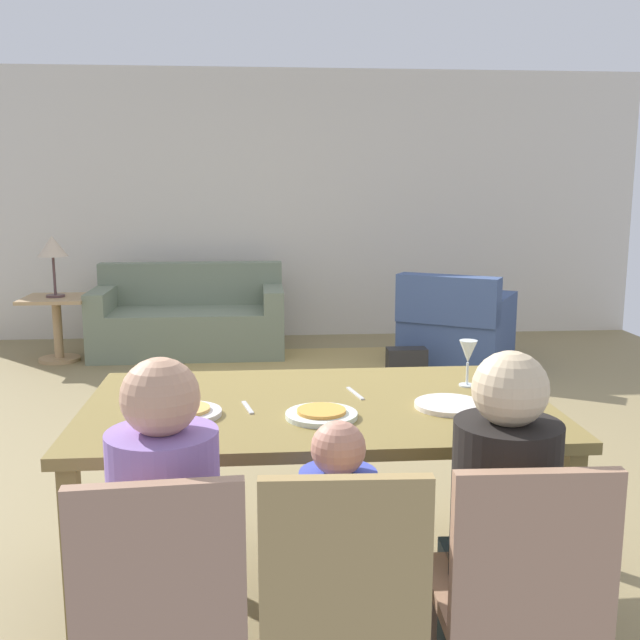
# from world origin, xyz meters

# --- Properties ---
(ground_plane) EXTENTS (7.11, 6.10, 0.02)m
(ground_plane) POSITION_xyz_m (0.00, 0.45, -0.01)
(ground_plane) COLOR olive
(back_wall) EXTENTS (7.11, 0.10, 2.70)m
(back_wall) POSITION_xyz_m (0.00, 3.55, 1.35)
(back_wall) COLOR beige
(back_wall) RESTS_ON ground_plane
(dining_table) EXTENTS (1.71, 1.01, 0.76)m
(dining_table) POSITION_xyz_m (-0.18, -1.47, 0.69)
(dining_table) COLOR olive
(dining_table) RESTS_ON ground_plane
(plate_near_man) EXTENTS (0.25, 0.25, 0.02)m
(plate_near_man) POSITION_xyz_m (-0.65, -1.59, 0.77)
(plate_near_man) COLOR silver
(plate_near_man) RESTS_ON dining_table
(pizza_near_man) EXTENTS (0.17, 0.17, 0.01)m
(pizza_near_man) POSITION_xyz_m (-0.65, -1.59, 0.78)
(pizza_near_man) COLOR #DAA752
(pizza_near_man) RESTS_ON plate_near_man
(plate_near_child) EXTENTS (0.25, 0.25, 0.02)m
(plate_near_child) POSITION_xyz_m (-0.18, -1.65, 0.77)
(plate_near_child) COLOR silver
(plate_near_child) RESTS_ON dining_table
(pizza_near_child) EXTENTS (0.17, 0.17, 0.01)m
(pizza_near_child) POSITION_xyz_m (-0.18, -1.65, 0.78)
(pizza_near_child) COLOR gold
(pizza_near_child) RESTS_ON plate_near_child
(plate_near_woman) EXTENTS (0.25, 0.25, 0.02)m
(plate_near_woman) POSITION_xyz_m (0.29, -1.57, 0.77)
(plate_near_woman) COLOR white
(plate_near_woman) RESTS_ON dining_table
(wine_glass) EXTENTS (0.07, 0.07, 0.19)m
(wine_glass) POSITION_xyz_m (0.43, -1.29, 0.89)
(wine_glass) COLOR silver
(wine_glass) RESTS_ON dining_table
(fork) EXTENTS (0.05, 0.15, 0.01)m
(fork) POSITION_xyz_m (-0.44, -1.52, 0.76)
(fork) COLOR silver
(fork) RESTS_ON dining_table
(knife) EXTENTS (0.05, 0.17, 0.01)m
(knife) POSITION_xyz_m (-0.03, -1.37, 0.76)
(knife) COLOR silver
(knife) RESTS_ON dining_table
(dining_chair_man) EXTENTS (0.45, 0.45, 0.87)m
(dining_chair_man) POSITION_xyz_m (-0.65, -2.33, 0.49)
(dining_chair_man) COLOR #A57B5F
(dining_chair_man) RESTS_ON ground_plane
(person_man) EXTENTS (0.30, 0.41, 1.11)m
(person_man) POSITION_xyz_m (-0.65, -2.16, 0.51)
(person_man) COLOR #363750
(person_man) RESTS_ON ground_plane
(dining_chair_child) EXTENTS (0.44, 0.44, 0.87)m
(dining_chair_child) POSITION_xyz_m (-0.18, -2.33, 0.49)
(dining_chair_child) COLOR #A5854D
(dining_chair_child) RESTS_ON ground_plane
(person_child) EXTENTS (0.22, 0.29, 0.92)m
(person_child) POSITION_xyz_m (-0.18, -2.16, 0.43)
(person_child) COLOR #334049
(person_child) RESTS_ON ground_plane
(dining_chair_woman) EXTENTS (0.43, 0.43, 0.87)m
(dining_chair_woman) POSITION_xyz_m (0.29, -2.33, 0.49)
(dining_chair_woman) COLOR #A97D5E
(dining_chair_woman) RESTS_ON ground_plane
(person_woman) EXTENTS (0.30, 0.40, 1.11)m
(person_woman) POSITION_xyz_m (0.29, -2.16, 0.51)
(person_woman) COLOR #283B44
(person_woman) RESTS_ON ground_plane
(area_rug) EXTENTS (2.60, 1.80, 0.01)m
(area_rug) POSITION_xyz_m (-0.19, 1.93, 0.00)
(area_rug) COLOR tan
(area_rug) RESTS_ON ground_plane
(couch) EXTENTS (1.74, 0.86, 0.82)m
(couch) POSITION_xyz_m (-1.05, 2.79, 0.30)
(couch) COLOR slate
(couch) RESTS_ON ground_plane
(armchair) EXTENTS (1.17, 1.17, 0.82)m
(armchair) POSITION_xyz_m (1.31, 2.08, 0.32)
(armchair) COLOR #3D527E
(armchair) RESTS_ON ground_plane
(side_table) EXTENTS (0.56, 0.56, 0.58)m
(side_table) POSITION_xyz_m (-2.19, 2.53, 0.38)
(side_table) COLOR tan
(side_table) RESTS_ON ground_plane
(table_lamp) EXTENTS (0.26, 0.26, 0.54)m
(table_lamp) POSITION_xyz_m (-2.19, 2.53, 1.01)
(table_lamp) COLOR #513838
(table_lamp) RESTS_ON side_table
(handbag) EXTENTS (0.32, 0.16, 0.26)m
(handbag) POSITION_xyz_m (0.79, 1.63, 0.13)
(handbag) COLOR #252424
(handbag) RESTS_ON ground_plane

